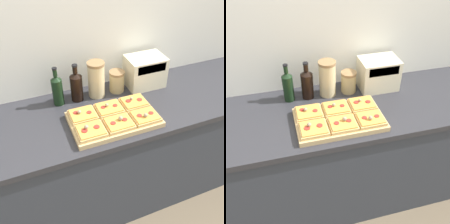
{
  "view_description": "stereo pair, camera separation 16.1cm",
  "coord_description": "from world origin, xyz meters",
  "views": [
    {
      "loc": [
        -0.44,
        -0.95,
        1.95
      ],
      "look_at": [
        0.04,
        0.22,
        0.96
      ],
      "focal_mm": 42.0,
      "sensor_mm": 36.0,
      "label": 1
    },
    {
      "loc": [
        -0.29,
        -1.0,
        1.95
      ],
      "look_at": [
        0.04,
        0.22,
        0.96
      ],
      "focal_mm": 42.0,
      "sensor_mm": 36.0,
      "label": 2
    }
  ],
  "objects": [
    {
      "name": "wall_back",
      "position": [
        0.0,
        0.67,
        1.25
      ],
      "size": [
        6.0,
        0.06,
        2.5
      ],
      "color": "silver",
      "rests_on": "ground_plane"
    },
    {
      "name": "kitchen_counter",
      "position": [
        0.0,
        0.32,
        0.45
      ],
      "size": [
        2.63,
        0.67,
        0.91
      ],
      "color": "#333842",
      "rests_on": "ground_plane"
    },
    {
      "name": "cutting_board",
      "position": [
        0.04,
        0.19,
        0.92
      ],
      "size": [
        0.54,
        0.33,
        0.03
      ],
      "primitive_type": "cube",
      "color": "tan",
      "rests_on": "kitchen_counter"
    },
    {
      "name": "pizza_slice_back_left",
      "position": [
        -0.14,
        0.27,
        0.95
      ],
      "size": [
        0.16,
        0.14,
        0.05
      ],
      "color": "tan",
      "rests_on": "cutting_board"
    },
    {
      "name": "pizza_slice_back_center",
      "position": [
        0.04,
        0.27,
        0.95
      ],
      "size": [
        0.16,
        0.14,
        0.05
      ],
      "color": "tan",
      "rests_on": "cutting_board"
    },
    {
      "name": "pizza_slice_back_right",
      "position": [
        0.21,
        0.27,
        0.95
      ],
      "size": [
        0.16,
        0.14,
        0.05
      ],
      "color": "tan",
      "rests_on": "cutting_board"
    },
    {
      "name": "pizza_slice_front_left",
      "position": [
        -0.14,
        0.12,
        0.95
      ],
      "size": [
        0.16,
        0.14,
        0.05
      ],
      "color": "tan",
      "rests_on": "cutting_board"
    },
    {
      "name": "pizza_slice_front_center",
      "position": [
        0.04,
        0.12,
        0.95
      ],
      "size": [
        0.16,
        0.14,
        0.05
      ],
      "color": "tan",
      "rests_on": "cutting_board"
    },
    {
      "name": "pizza_slice_front_right",
      "position": [
        0.21,
        0.12,
        0.95
      ],
      "size": [
        0.16,
        0.14,
        0.05
      ],
      "color": "tan",
      "rests_on": "cutting_board"
    },
    {
      "name": "olive_oil_bottle",
      "position": [
        -0.23,
        0.51,
        1.02
      ],
      "size": [
        0.07,
        0.07,
        0.27
      ],
      "color": "black",
      "rests_on": "kitchen_counter"
    },
    {
      "name": "wine_bottle",
      "position": [
        -0.1,
        0.51,
        1.01
      ],
      "size": [
        0.08,
        0.08,
        0.27
      ],
      "color": "black",
      "rests_on": "kitchen_counter"
    },
    {
      "name": "grain_jar_tall",
      "position": [
        0.04,
        0.51,
        1.03
      ],
      "size": [
        0.12,
        0.12,
        0.25
      ],
      "color": "beige",
      "rests_on": "kitchen_counter"
    },
    {
      "name": "grain_jar_short",
      "position": [
        0.19,
        0.51,
        0.98
      ],
      "size": [
        0.11,
        0.11,
        0.15
      ],
      "color": "tan",
      "rests_on": "kitchen_counter"
    },
    {
      "name": "toaster_oven",
      "position": [
        0.41,
        0.51,
        1.02
      ],
      "size": [
        0.29,
        0.2,
        0.22
      ],
      "color": "beige",
      "rests_on": "kitchen_counter"
    }
  ]
}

